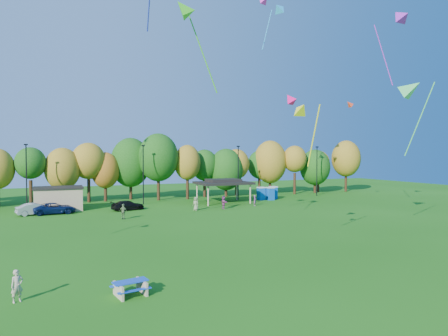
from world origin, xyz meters
name	(u,v)px	position (x,y,z in m)	size (l,w,h in m)	color
ground	(250,285)	(0.00, 0.00, 0.00)	(160.00, 160.00, 0.00)	#19600F
tree_line	(118,165)	(-1.03, 45.51, 5.91)	(93.57, 10.55, 11.15)	black
lamp_posts	(143,172)	(2.00, 40.00, 4.90)	(64.50, 0.25, 9.09)	black
utility_building	(59,198)	(-10.00, 38.00, 1.64)	(6.30, 4.30, 3.25)	tan
pavilion	(223,182)	(14.00, 37.00, 3.23)	(8.20, 6.20, 3.77)	tan
porta_potties	(268,193)	(22.72, 38.09, 1.10)	(3.75, 2.40, 2.18)	#0D50B1
picnic_table	(130,287)	(-6.78, 1.06, 0.46)	(2.09, 1.83, 0.80)	tan
kite_flyer	(17,286)	(-12.37, 2.35, 0.85)	(0.62, 0.41, 1.70)	tan
car_b	(36,209)	(-12.72, 34.83, 0.75)	(1.59, 4.56, 1.50)	#9D9DA2
car_c	(55,208)	(-10.51, 34.80, 0.72)	(2.39, 5.19, 1.44)	#0C1B48
car_d	(128,205)	(-1.25, 34.58, 0.66)	(1.85, 4.55, 1.32)	black
far_person_0	(255,200)	(16.99, 31.98, 0.78)	(0.57, 0.37, 1.56)	#9A488E
far_person_2	(224,202)	(11.29, 30.50, 0.92)	(1.70, 0.54, 1.84)	#9D417E
far_person_3	(196,204)	(7.22, 30.67, 0.92)	(0.90, 0.59, 1.84)	gray
far_person_4	(123,211)	(-3.06, 27.00, 0.93)	(1.09, 0.45, 1.85)	#5B7547
kite_4	(399,17)	(24.40, 12.39, 22.72)	(1.86, 5.01, 8.51)	purple
kite_5	(290,99)	(4.32, 2.66, 11.46)	(1.19, 1.31, 1.04)	#F50D6C
kite_6	(412,89)	(21.15, 7.63, 13.94)	(3.15, 4.57, 7.78)	#46C95C
kite_8	(302,110)	(7.77, 6.31, 11.25)	(1.37, 3.25, 5.44)	#FFF11A
kite_9	(183,9)	(-0.96, 10.01, 19.15)	(4.35, 2.27, 7.44)	green
kite_11	(262,0)	(12.43, 21.57, 25.96)	(1.61, 1.86, 1.56)	#F929C4
kite_12	(349,104)	(28.51, 25.01, 14.88)	(1.56, 1.30, 1.36)	red
kite_13	(281,9)	(16.94, 24.77, 26.61)	(3.92, 2.38, 6.60)	#25A5EB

